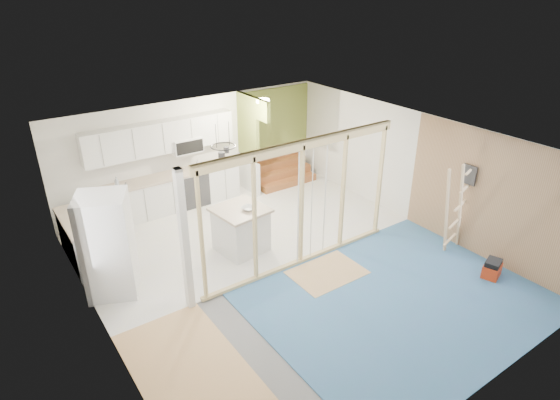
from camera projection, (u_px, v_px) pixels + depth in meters
room at (289, 209)px, 8.71m from camera, size 7.01×8.01×2.61m
floor_overlays at (289, 264)px, 9.35m from camera, size 7.00×8.00×0.03m
stud_frame at (278, 198)px, 8.46m from camera, size 4.66×0.14×2.60m
base_cabinets at (146, 205)px, 10.72m from camera, size 4.45×2.24×0.93m
upper_cabinets at (164, 138)px, 10.87m from camera, size 3.60×0.41×0.85m
green_partition at (270, 151)px, 12.62m from camera, size 2.25×1.51×2.60m
pot_rack at (223, 149)px, 9.65m from camera, size 0.52×0.52×0.72m
sheathing_panel at (495, 201)px, 9.03m from camera, size 0.02×4.00×2.60m
electrical_panel at (469, 175)px, 9.30m from camera, size 0.04×0.30×0.40m
ceiling_light at (263, 101)px, 11.11m from camera, size 0.32×0.32×0.08m
fridge at (108, 246)px, 8.17m from camera, size 1.12×1.08×1.93m
island at (241, 230)px, 9.66m from camera, size 1.10×1.10×0.97m
bowl at (248, 208)px, 9.39m from camera, size 0.34×0.34×0.07m
soap_bottle_a at (117, 183)px, 10.38m from camera, size 0.15×0.15×0.29m
soap_bottle_b at (198, 163)px, 11.63m from camera, size 0.09×0.09×0.19m
toolbox at (492, 269)px, 8.91m from camera, size 0.46×0.40×0.37m
ladder at (455, 208)px, 9.41m from camera, size 1.05×0.12×1.96m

